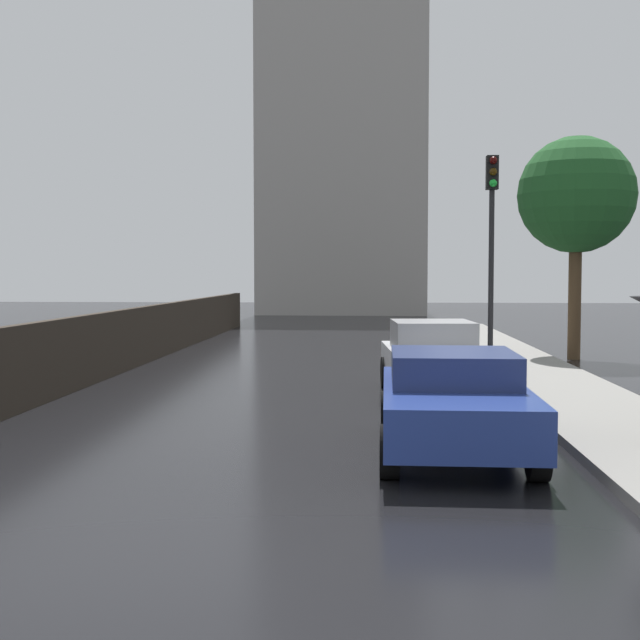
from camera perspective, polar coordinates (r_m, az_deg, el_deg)
The scene contains 6 objects.
ground at distance 6.75m, azimuth -9.91°, elevation -16.63°, with size 120.00×120.00×0.00m, color black.
car_blue_near_kerb at distance 10.83m, azimuth 9.02°, elevation -5.40°, with size 1.90×4.06×1.29m.
car_white_mid_road at distance 15.81m, azimuth 7.63°, elevation -2.58°, with size 1.92×3.92×1.40m.
traffic_light at distance 19.36m, azimuth 11.54°, elevation 6.45°, with size 0.26×0.39×4.77m.
street_tree_far at distance 23.43m, azimuth 16.94°, elevation 8.02°, with size 3.08×3.08×5.89m.
distant_tower at distance 51.28m, azimuth 1.73°, elevation 13.69°, with size 9.59×10.31×27.31m.
Camera 1 is at (1.49, -6.18, 2.28)m, focal length 47.33 mm.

